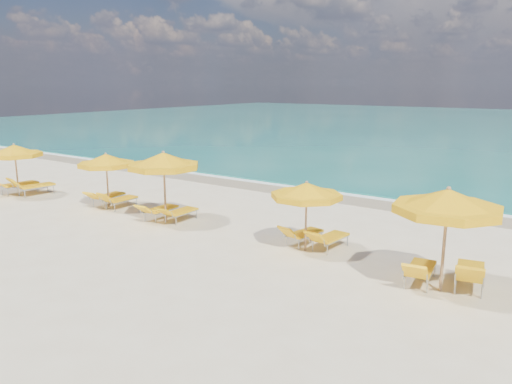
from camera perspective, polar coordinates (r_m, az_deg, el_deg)
The scene contains 20 objects.
ground_plane at distance 15.88m, azimuth -3.13°, elevation -5.19°, with size 120.00×120.00×0.00m, color beige.
ocean at distance 60.79m, azimuth 26.27°, elevation 6.61°, with size 120.00×80.00×0.30m, color #12675C.
wet_sand_band at distance 21.97m, azimuth 8.88°, elevation -0.35°, with size 120.00×2.60×0.01m, color tan.
foam_line at distance 22.67m, azimuth 9.78°, elevation 0.01°, with size 120.00×1.20×0.03m, color white.
whitecap_near at distance 33.07m, azimuth 6.97°, elevation 3.97°, with size 14.00×0.36×0.05m, color white.
umbrella_1 at distance 23.58m, azimuth -25.89°, elevation 4.21°, with size 2.48×2.48×2.28m.
umbrella_2 at distance 20.05m, azimuth -16.77°, elevation 3.43°, with size 2.70×2.70×2.17m.
umbrella_3 at distance 17.40m, azimuth -10.52°, elevation 3.45°, with size 3.10×3.10×2.52m.
umbrella_4 at distance 14.22m, azimuth 5.80°, elevation 0.07°, with size 2.68×2.68×2.08m.
umbrella_5 at distance 12.09m, azimuth 21.06°, elevation -1.10°, with size 3.03×3.03×2.51m.
lounger_1_left at distance 24.39m, azimuth -25.51°, elevation 0.42°, with size 0.83×2.05×0.83m.
lounger_1_right at distance 23.74m, azimuth -23.90°, elevation 0.26°, with size 0.88×1.94×0.91m.
lounger_2_left at distance 20.81m, azimuth -16.55°, elevation -0.83°, with size 0.80×1.84×0.73m.
lounger_2_right at distance 20.18m, azimuth -15.22°, elevation -1.19°, with size 0.59×1.63×0.77m.
lounger_3_left at distance 18.22m, azimuth -10.89°, elevation -2.39°, with size 0.67×1.77×0.73m.
lounger_3_right at distance 17.80m, azimuth -8.63°, elevation -2.68°, with size 0.60×1.70×0.69m.
lounger_4_left at distance 15.23m, azimuth 5.44°, elevation -5.21°, with size 0.81×1.66×0.74m.
lounger_4_right at distance 14.87m, azimuth 8.41°, elevation -5.70°, with size 0.71×1.71×0.75m.
lounger_5_left at distance 12.93m, azimuth 18.22°, elevation -8.99°, with size 0.79×1.76×0.81m.
lounger_5_right at distance 13.08m, azimuth 23.22°, elevation -9.04°, with size 0.95×1.93×0.90m.
Camera 1 is at (9.39, -11.87, 4.79)m, focal length 35.00 mm.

